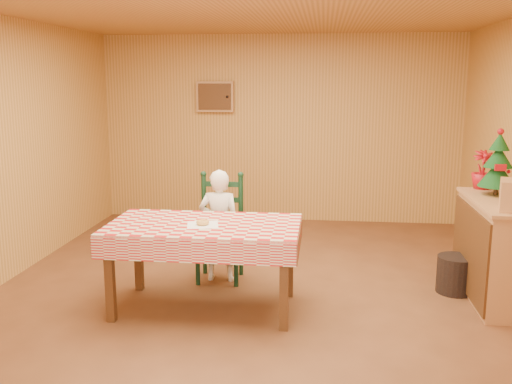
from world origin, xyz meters
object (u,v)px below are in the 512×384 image
seated_child (220,226)px  shelf_unit (498,250)px  dining_table (204,233)px  storage_bin (456,274)px  christmas_tree (498,165)px  ladder_chair (221,230)px

seated_child → shelf_unit: 2.61m
dining_table → shelf_unit: 2.66m
seated_child → storage_bin: (2.28, -0.08, -0.39)m
storage_bin → shelf_unit: bearing=-23.1°
dining_table → christmas_tree: 2.77m
ladder_chair → shelf_unit: size_ratio=0.87×
dining_table → shelf_unit: size_ratio=1.34×
ladder_chair → shelf_unit: ladder_chair is taller
ladder_chair → dining_table: bearing=-90.0°
dining_table → christmas_tree: (2.61, 0.76, 0.52)m
seated_child → storage_bin: 2.31m
christmas_tree → seated_child: bearing=-179.3°
seated_child → christmas_tree: 2.69m
shelf_unit → seated_child: bearing=175.3°
christmas_tree → storage_bin: (-0.33, -0.11, -1.04)m
dining_table → seated_child: size_ratio=1.47×
seated_child → storage_bin: seated_child is taller
ladder_chair → storage_bin: (2.28, -0.13, -0.33)m
seated_child → shelf_unit: size_ratio=0.91×
ladder_chair → storage_bin: 2.30m
seated_child → christmas_tree: christmas_tree is taller
dining_table → seated_child: bearing=90.0°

